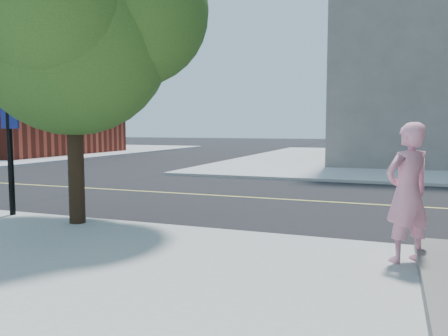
% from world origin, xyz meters
% --- Properties ---
extents(ground, '(140.00, 140.00, 0.00)m').
position_xyz_m(ground, '(0.00, 0.00, 0.00)').
color(ground, black).
rests_on(ground, ground).
extents(road_ew, '(140.00, 9.00, 0.01)m').
position_xyz_m(road_ew, '(0.00, 4.50, 0.01)').
color(road_ew, black).
rests_on(road_ew, ground).
extents(sidewalk_nw, '(26.00, 25.00, 0.12)m').
position_xyz_m(sidewalk_nw, '(-23.00, 21.50, 0.06)').
color(sidewalk_nw, '#AAAAAA').
rests_on(sidewalk_nw, ground).
extents(man_on_phone, '(0.86, 0.83, 1.98)m').
position_xyz_m(man_on_phone, '(8.25, -1.01, 1.11)').
color(man_on_phone, pink).
rests_on(man_on_phone, sidewalk_se).
extents(street_tree, '(4.81, 4.37, 6.38)m').
position_xyz_m(street_tree, '(2.25, -0.49, 4.24)').
color(street_tree, black).
rests_on(street_tree, sidewalk_se).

